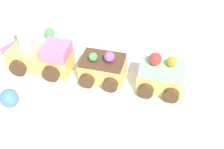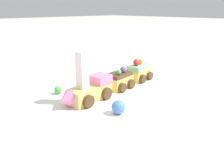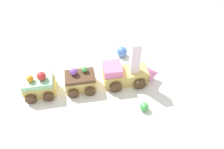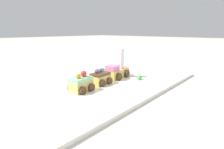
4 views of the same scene
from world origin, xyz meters
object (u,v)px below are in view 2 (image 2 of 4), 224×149
(cake_car_chocolate, at_px, (119,80))
(cake_car_mint, at_px, (139,72))
(gumball_blue, at_px, (118,107))
(gumball_green, at_px, (58,90))
(cake_train_locomotive, at_px, (87,90))

(cake_car_chocolate, relative_size, cake_car_mint, 1.00)
(cake_car_mint, xyz_separation_m, gumball_blue, (0.21, 0.11, -0.01))
(gumball_green, bearing_deg, cake_car_chocolate, 150.97)
(cake_train_locomotive, height_order, cake_car_mint, cake_train_locomotive)
(gumball_green, bearing_deg, cake_car_mint, 163.57)
(gumball_green, bearing_deg, gumball_blue, 99.01)
(cake_car_mint, relative_size, gumball_green, 3.72)
(gumball_blue, bearing_deg, cake_train_locomotive, -85.77)
(cake_car_mint, xyz_separation_m, gumball_green, (0.24, -0.07, -0.01))
(cake_train_locomotive, bearing_deg, cake_car_mint, -179.97)
(gumball_blue, bearing_deg, cake_car_chocolate, -136.96)
(cake_car_mint, bearing_deg, cake_car_chocolate, 0.24)
(cake_car_mint, bearing_deg, cake_train_locomotive, 0.03)
(cake_train_locomotive, bearing_deg, gumball_green, -80.96)
(cake_train_locomotive, height_order, gumball_blue, cake_train_locomotive)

